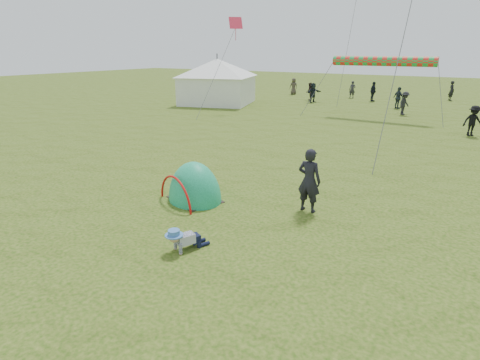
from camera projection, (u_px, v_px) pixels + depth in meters
The scene contains 16 objects.
ground at pixel (229, 249), 8.79m from camera, with size 140.00×140.00×0.00m, color #1B4108.
crawling_toddler at pixel (183, 239), 8.68m from camera, with size 0.54×0.77×0.59m, color black, non-canonical shape.
popup_tent at pixel (195, 200), 11.73m from camera, with size 1.88×1.55×2.43m, color #107C40.
standing_adult at pixel (309, 181), 10.61m from camera, with size 0.68×0.45×1.87m, color black.
event_marquee at pixel (217, 80), 32.33m from camera, with size 5.88×5.88×4.04m, color white, non-canonical shape.
crowd_person_0 at pixel (452, 91), 34.71m from camera, with size 0.64×0.42×1.76m, color black.
crowd_person_1 at pixel (310, 92), 34.70m from camera, with size 0.79×0.61×1.62m, color #372A28.
crowd_person_2 at pixel (373, 92), 34.04m from camera, with size 1.03×0.43×1.75m, color black.
crowd_person_9 at pixel (404, 103), 26.95m from camera, with size 1.06×0.61×1.64m, color black.
crowd_person_10 at pixel (294, 86), 39.41m from camera, with size 0.83×0.54×1.69m, color #40392F.
crowd_person_11 at pixel (313, 93), 33.41m from camera, with size 1.59×0.51×1.71m, color black.
crowd_person_12 at pixel (352, 90), 36.43m from camera, with size 0.59×0.39×1.63m, color #2C2B32.
crowd_person_14 at pixel (398, 98), 29.74m from camera, with size 0.99×0.41×1.70m, color #253039.
crowd_person_15 at pixel (473, 121), 20.23m from camera, with size 1.06×0.61×1.64m, color black.
rainbow_tube_kite at pixel (383, 61), 24.80m from camera, with size 0.64×0.64×6.62m, color red.
diamond_kite_6 at pixel (236, 23), 27.18m from camera, with size 0.96×0.96×0.00m, color red.
Camera 1 is at (4.34, -6.45, 4.43)m, focal length 28.00 mm.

